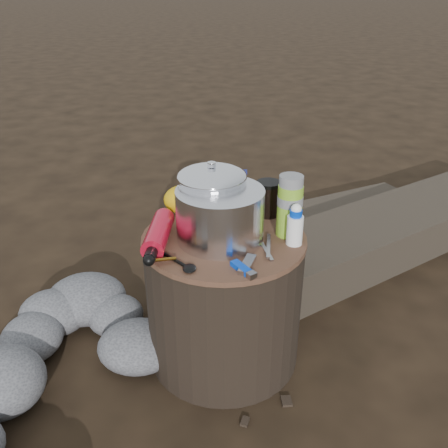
{
  "coord_description": "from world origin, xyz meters",
  "views": [
    {
      "loc": [
        -0.0,
        -1.25,
        1.11
      ],
      "look_at": [
        0.0,
        0.0,
        0.48
      ],
      "focal_mm": 39.0,
      "sensor_mm": 36.0,
      "label": 1
    }
  ],
  "objects_px": {
    "thermos": "(290,206)",
    "travel_mug": "(268,199)",
    "log_main": "(384,233)",
    "fuel_bottle": "(158,234)",
    "stump": "(224,298)",
    "camping_pot": "(212,198)"
  },
  "relations": [
    {
      "from": "log_main",
      "to": "thermos",
      "type": "xyz_separation_m",
      "value": [
        -0.53,
        -0.66,
        0.44
      ]
    },
    {
      "from": "thermos",
      "to": "log_main",
      "type": "bearing_deg",
      "value": 51.25
    },
    {
      "from": "fuel_bottle",
      "to": "travel_mug",
      "type": "bearing_deg",
      "value": 33.48
    },
    {
      "from": "fuel_bottle",
      "to": "travel_mug",
      "type": "relative_size",
      "value": 2.37
    },
    {
      "from": "thermos",
      "to": "travel_mug",
      "type": "distance_m",
      "value": 0.15
    },
    {
      "from": "stump",
      "to": "travel_mug",
      "type": "relative_size",
      "value": 4.33
    },
    {
      "from": "travel_mug",
      "to": "thermos",
      "type": "bearing_deg",
      "value": -69.69
    },
    {
      "from": "fuel_bottle",
      "to": "travel_mug",
      "type": "height_order",
      "value": "travel_mug"
    },
    {
      "from": "stump",
      "to": "log_main",
      "type": "height_order",
      "value": "stump"
    },
    {
      "from": "thermos",
      "to": "stump",
      "type": "bearing_deg",
      "value": -175.5
    },
    {
      "from": "log_main",
      "to": "camping_pot",
      "type": "xyz_separation_m",
      "value": [
        -0.75,
        -0.62,
        0.45
      ]
    },
    {
      "from": "stump",
      "to": "fuel_bottle",
      "type": "height_order",
      "value": "fuel_bottle"
    },
    {
      "from": "log_main",
      "to": "fuel_bottle",
      "type": "distance_m",
      "value": 1.22
    },
    {
      "from": "thermos",
      "to": "camping_pot",
      "type": "bearing_deg",
      "value": 170.32
    },
    {
      "from": "camping_pot",
      "to": "log_main",
      "type": "bearing_deg",
      "value": 39.59
    },
    {
      "from": "stump",
      "to": "fuel_bottle",
      "type": "xyz_separation_m",
      "value": [
        -0.18,
        -0.04,
        0.25
      ]
    },
    {
      "from": "thermos",
      "to": "travel_mug",
      "type": "xyz_separation_m",
      "value": [
        -0.05,
        0.13,
        -0.04
      ]
    },
    {
      "from": "stump",
      "to": "camping_pot",
      "type": "relative_size",
      "value": 2.41
    },
    {
      "from": "fuel_bottle",
      "to": "thermos",
      "type": "bearing_deg",
      "value": 11.85
    },
    {
      "from": "stump",
      "to": "thermos",
      "type": "xyz_separation_m",
      "value": [
        0.19,
        0.01,
        0.31
      ]
    },
    {
      "from": "camping_pot",
      "to": "travel_mug",
      "type": "bearing_deg",
      "value": 28.46
    },
    {
      "from": "camping_pot",
      "to": "travel_mug",
      "type": "distance_m",
      "value": 0.2
    }
  ]
}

